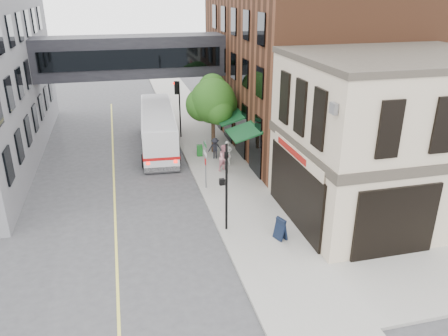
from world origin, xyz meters
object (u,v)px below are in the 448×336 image
pedestrian_a (227,153)px  pedestrian_b (224,158)px  bus (158,127)px  newspaper_box (200,150)px  pedestrian_c (215,148)px  sandwich_board (281,229)px

pedestrian_a → pedestrian_b: (-0.45, -0.93, 0.06)m
pedestrian_a → bus: bearing=147.3°
newspaper_box → bus: bearing=137.4°
pedestrian_c → newspaper_box: (-0.96, 0.75, -0.35)m
pedestrian_c → newspaper_box: bearing=156.1°
sandwich_board → pedestrian_c: bearing=72.4°
pedestrian_c → sandwich_board: (0.66, -11.19, -0.20)m
pedestrian_a → sandwich_board: 9.82m
pedestrian_b → sandwich_board: bearing=-116.4°
bus → sandwich_board: (4.21, -14.88, -0.92)m
pedestrian_b → pedestrian_c: (-0.10, 2.31, -0.14)m
pedestrian_a → pedestrian_c: size_ratio=1.11×
bus → newspaper_box: bearing=-48.6°
sandwich_board → pedestrian_a: bearing=69.7°
pedestrian_c → newspaper_box: size_ratio=1.86×
pedestrian_b → newspaper_box: size_ratio=2.20×
pedestrian_a → pedestrian_b: size_ratio=0.93×
bus → sandwich_board: bearing=-74.2°
pedestrian_a → pedestrian_b: pedestrian_b is taller
newspaper_box → sandwich_board: 12.05m
pedestrian_b → newspaper_box: (-1.06, 3.06, -0.48)m
newspaper_box → sandwich_board: (1.62, -11.94, 0.15)m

